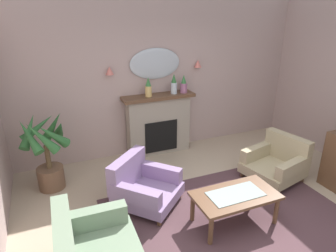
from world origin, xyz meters
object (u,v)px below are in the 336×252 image
object	(u,v)px
armchair_near_fireplace	(277,161)
potted_plant_corner_palm	(47,150)
armchair_in_corner	(142,185)
mantel_vase_left	(174,85)
wall_mirror	(155,64)
coffee_table	(235,198)
fireplace	(159,125)
wall_sconce_right	(198,64)
mantel_vase_centre	(184,85)
wall_sconce_left	(110,71)
mantel_vase_right	(148,88)

from	to	relation	value
armchair_near_fireplace	potted_plant_corner_palm	size ratio (longest dim) A/B	0.79
armchair_in_corner	armchair_near_fireplace	size ratio (longest dim) A/B	1.17
mantel_vase_left	wall_mirror	size ratio (longest dim) A/B	0.39
coffee_table	potted_plant_corner_palm	size ratio (longest dim) A/B	0.89
armchair_near_fireplace	coffee_table	bearing A→B (deg)	-152.03
armchair_near_fireplace	fireplace	bearing A→B (deg)	131.13
coffee_table	potted_plant_corner_palm	world-z (taller)	potted_plant_corner_palm
wall_sconce_right	potted_plant_corner_palm	xyz separation A→B (m)	(-2.88, -0.62, -1.01)
armchair_in_corner	potted_plant_corner_palm	xyz separation A→B (m)	(-1.20, 0.96, 0.35)
wall_mirror	coffee_table	size ratio (longest dim) A/B	0.87
fireplace	mantel_vase_left	bearing A→B (deg)	-5.39
mantel_vase_left	armchair_near_fireplace	world-z (taller)	mantel_vase_left
mantel_vase_centre	potted_plant_corner_palm	xyz separation A→B (m)	(-2.53, -0.50, -0.65)
fireplace	mantel_vase_left	world-z (taller)	mantel_vase_left
mantel_vase_centre	coffee_table	bearing A→B (deg)	-98.49
wall_mirror	wall_sconce_left	bearing A→B (deg)	-176.63
wall_mirror	potted_plant_corner_palm	distance (m)	2.38
wall_mirror	wall_sconce_right	bearing A→B (deg)	-3.37
wall_sconce_right	mantel_vase_right	bearing A→B (deg)	-173.48
mantel_vase_centre	wall_sconce_left	world-z (taller)	wall_sconce_left
wall_sconce_left	coffee_table	bearing A→B (deg)	-67.68
armchair_near_fireplace	mantel_vase_centre	bearing A→B (deg)	120.21
wall_sconce_left	potted_plant_corner_palm	distance (m)	1.67
mantel_vase_left	wall_sconce_right	size ratio (longest dim) A/B	2.65
mantel_vase_left	wall_mirror	bearing A→B (deg)	150.46
fireplace	wall_mirror	xyz separation A→B (m)	(-0.00, 0.14, 1.14)
wall_mirror	wall_sconce_right	distance (m)	0.85
potted_plant_corner_palm	armchair_in_corner	bearing A→B (deg)	-38.55
wall_sconce_left	coffee_table	world-z (taller)	wall_sconce_left
mantel_vase_centre	coffee_table	distance (m)	2.52
mantel_vase_centre	wall_sconce_right	size ratio (longest dim) A/B	2.42
mantel_vase_centre	armchair_in_corner	world-z (taller)	mantel_vase_centre
mantel_vase_right	mantel_vase_left	bearing A→B (deg)	0.00
fireplace	wall_mirror	size ratio (longest dim) A/B	1.42
wall_mirror	wall_sconce_right	size ratio (longest dim) A/B	6.86
coffee_table	mantel_vase_right	bearing A→B (deg)	98.64
mantel_vase_right	fireplace	bearing A→B (deg)	8.06
coffee_table	armchair_near_fireplace	world-z (taller)	armchair_near_fireplace
fireplace	armchair_in_corner	size ratio (longest dim) A/B	1.19
wall_sconce_left	armchair_near_fireplace	world-z (taller)	wall_sconce_left
mantel_vase_left	coffee_table	size ratio (longest dim) A/B	0.34
fireplace	armchair_in_corner	world-z (taller)	fireplace
mantel_vase_right	mantel_vase_left	distance (m)	0.50
wall_sconce_left	potted_plant_corner_palm	world-z (taller)	wall_sconce_left
mantel_vase_right	coffee_table	world-z (taller)	mantel_vase_right
mantel_vase_left	armchair_in_corner	xyz separation A→B (m)	(-1.13, -1.46, -1.03)
mantel_vase_left	mantel_vase_centre	size ratio (longest dim) A/B	1.09
armchair_near_fireplace	armchair_in_corner	bearing A→B (deg)	175.55
fireplace	wall_sconce_right	world-z (taller)	wall_sconce_right
fireplace	mantel_vase_right	distance (m)	0.78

